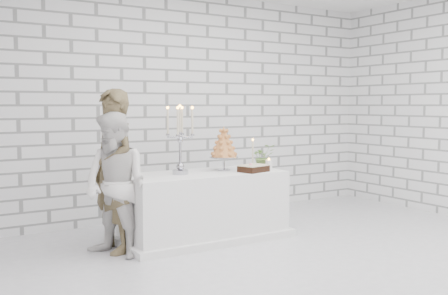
{
  "coord_description": "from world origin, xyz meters",
  "views": [
    {
      "loc": [
        -3.26,
        -3.77,
        1.51
      ],
      "look_at": [
        -0.36,
        0.97,
        1.05
      ],
      "focal_mm": 41.74,
      "sensor_mm": 36.0,
      "label": 1
    }
  ],
  "objects_px": {
    "groom": "(113,171)",
    "croquembouche": "(224,148)",
    "bride": "(116,185)",
    "cake_table": "(204,206)",
    "candelabra": "(180,140)"
  },
  "relations": [
    {
      "from": "candelabra",
      "to": "croquembouche",
      "type": "relative_size",
      "value": 1.48
    },
    {
      "from": "groom",
      "to": "candelabra",
      "type": "height_order",
      "value": "groom"
    },
    {
      "from": "groom",
      "to": "bride",
      "type": "relative_size",
      "value": 1.16
    },
    {
      "from": "cake_table",
      "to": "bride",
      "type": "bearing_deg",
      "value": -171.35
    },
    {
      "from": "bride",
      "to": "croquembouche",
      "type": "height_order",
      "value": "bride"
    },
    {
      "from": "bride",
      "to": "candelabra",
      "type": "distance_m",
      "value": 0.92
    },
    {
      "from": "cake_table",
      "to": "groom",
      "type": "distance_m",
      "value": 1.13
    },
    {
      "from": "groom",
      "to": "croquembouche",
      "type": "xyz_separation_m",
      "value": [
        1.33,
        0.02,
        0.17
      ]
    },
    {
      "from": "cake_table",
      "to": "croquembouche",
      "type": "height_order",
      "value": "croquembouche"
    },
    {
      "from": "groom",
      "to": "croquembouche",
      "type": "relative_size",
      "value": 3.26
    },
    {
      "from": "cake_table",
      "to": "candelabra",
      "type": "bearing_deg",
      "value": 176.59
    },
    {
      "from": "candelabra",
      "to": "groom",
      "type": "bearing_deg",
      "value": 178.28
    },
    {
      "from": "groom",
      "to": "bride",
      "type": "xyz_separation_m",
      "value": [
        -0.05,
        -0.2,
        -0.12
      ]
    },
    {
      "from": "bride",
      "to": "candelabra",
      "type": "height_order",
      "value": "candelabra"
    },
    {
      "from": "candelabra",
      "to": "cake_table",
      "type": "bearing_deg",
      "value": -3.41
    }
  ]
}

